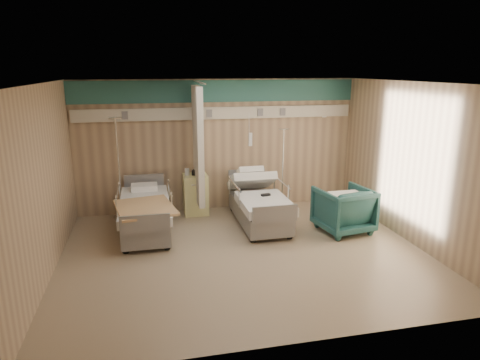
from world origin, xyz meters
name	(u,v)px	position (x,y,z in m)	size (l,w,h in m)	color
ground	(244,253)	(0.00, 0.00, 0.00)	(6.00, 5.00, 0.00)	tan
room_walls	(239,141)	(-0.03, 0.25, 1.86)	(6.04, 5.04, 2.82)	tan
bed_right	(259,209)	(0.60, 1.30, 0.32)	(1.00, 2.16, 0.63)	white
bed_left	(146,217)	(-1.60, 1.30, 0.32)	(1.00, 2.16, 0.63)	white
bedside_cabinet	(196,194)	(-0.55, 2.20, 0.42)	(0.50, 0.48, 0.85)	#EAE692
visitor_armchair	(343,210)	(2.06, 0.59, 0.43)	(0.92, 0.94, 0.86)	#1F4F4E
waffle_blanket	(348,187)	(2.10, 0.54, 0.89)	(0.58, 0.52, 0.07)	silver
iv_stand_right	(282,194)	(1.31, 2.03, 0.37)	(0.32, 0.32, 1.79)	silver
iv_stand_left	(121,198)	(-2.08, 2.27, 0.43)	(0.37, 0.37, 2.09)	silver
call_remote	(266,195)	(0.69, 1.13, 0.65)	(0.18, 0.08, 0.04)	black
tan_blanket	(145,207)	(-1.59, 0.84, 0.65)	(0.95, 1.19, 0.04)	tan
toiletry_bag	(197,173)	(-0.51, 2.18, 0.90)	(0.20, 0.13, 0.11)	black
white_cup	(187,172)	(-0.71, 2.22, 0.92)	(0.10, 0.10, 0.14)	white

